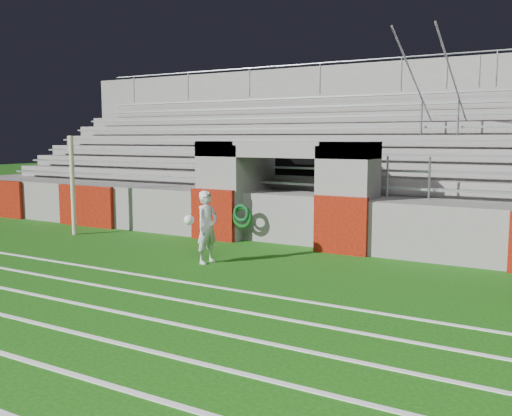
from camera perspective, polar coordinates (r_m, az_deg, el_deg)
The scene contains 5 objects.
ground at distance 11.79m, azimuth -5.31°, elevation -6.18°, with size 90.00×90.00×0.00m, color #154C0C.
field_post at distance 16.59m, azimuth -17.86°, elevation 2.15°, with size 0.13×0.13×2.75m, color #C5B992.
stadium_structure at distance 18.57m, azimuth 9.17°, elevation 3.25°, with size 26.00×8.48×5.42m.
goalkeeper_with_ball at distance 12.28m, azimuth -4.96°, elevation -1.89°, with size 0.60×0.70×1.57m.
hose_coil at distance 14.54m, azimuth -1.42°, elevation -0.78°, with size 0.60×0.15×0.64m.
Camera 1 is at (6.72, -9.30, 2.69)m, focal length 40.00 mm.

